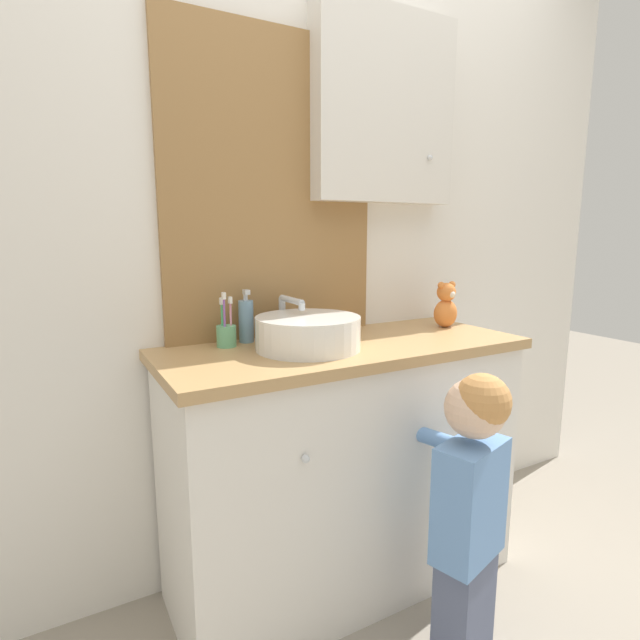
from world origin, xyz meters
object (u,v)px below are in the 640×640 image
object	(u,v)px
sink_basin	(308,332)
child_figure	(470,497)
toothbrush_holder	(226,334)
teddy_bear	(446,306)
soap_dispenser	(246,321)

from	to	relation	value
sink_basin	child_figure	xyz separation A→B (m)	(0.28, -0.46, -0.43)
toothbrush_holder	teddy_bear	bearing A→B (deg)	-6.33
soap_dispenser	sink_basin	bearing A→B (deg)	-54.16
sink_basin	toothbrush_holder	distance (m)	0.27
child_figure	teddy_bear	bearing A→B (deg)	54.52
child_figure	teddy_bear	distance (m)	0.78
soap_dispenser	teddy_bear	distance (m)	0.80
soap_dispenser	child_figure	xyz separation A→B (m)	(0.42, -0.65, -0.45)
soap_dispenser	child_figure	size ratio (longest dim) A/B	0.21
sink_basin	child_figure	size ratio (longest dim) A/B	0.45
soap_dispenser	teddy_bear	size ratio (longest dim) A/B	1.00
toothbrush_holder	child_figure	bearing A→B (deg)	-50.93
sink_basin	teddy_bear	size ratio (longest dim) A/B	2.18
sink_basin	toothbrush_holder	bearing A→B (deg)	144.53
sink_basin	child_figure	distance (m)	0.68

